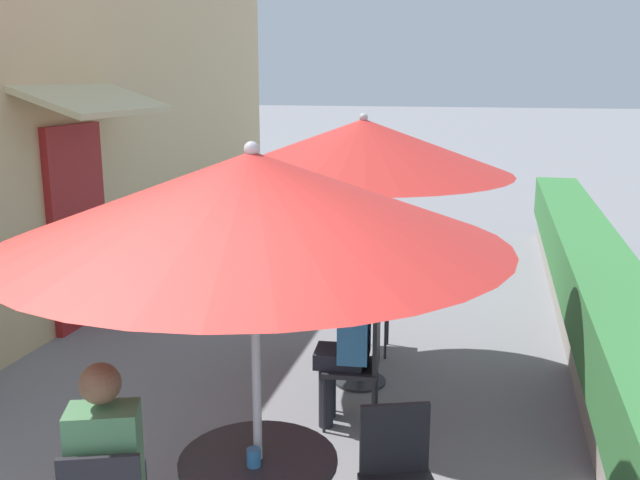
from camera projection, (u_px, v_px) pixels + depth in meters
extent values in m
cube|color=#D6B784|center=(86.00, 121.00, 7.72)|extent=(0.24, 11.13, 4.20)
cube|color=maroon|center=(78.00, 226.00, 7.40)|extent=(0.08, 0.96, 2.10)
cube|color=beige|center=(96.00, 99.00, 7.03)|extent=(0.78, 1.80, 0.30)
cube|color=gray|center=(589.00, 327.00, 6.83)|extent=(0.44, 10.13, 0.45)
cube|color=#387A3D|center=(594.00, 276.00, 6.72)|extent=(0.60, 9.62, 0.56)
cylinder|color=#28282D|center=(258.00, 460.00, 3.57)|extent=(0.80, 0.80, 0.02)
cylinder|color=#B7B7BC|center=(257.00, 386.00, 3.48)|extent=(0.04, 0.04, 2.20)
cone|color=red|center=(253.00, 198.00, 3.27)|extent=(2.39, 2.39, 0.43)
sphere|color=#B7B7BC|center=(251.00, 149.00, 3.22)|extent=(0.07, 0.07, 0.07)
cube|color=#232328|center=(395.00, 440.00, 3.85)|extent=(0.37, 0.16, 0.42)
cube|color=#4C8456|center=(105.00, 456.00, 3.45)|extent=(0.40, 0.32, 0.50)
sphere|color=brown|center=(101.00, 383.00, 3.39)|extent=(0.20, 0.20, 0.20)
cylinder|color=teal|center=(254.00, 457.00, 3.49)|extent=(0.07, 0.07, 0.09)
cylinder|color=#28282D|center=(360.00, 381.00, 6.14)|extent=(0.44, 0.44, 0.02)
cylinder|color=#28282D|center=(361.00, 344.00, 6.06)|extent=(0.06, 0.06, 0.69)
cylinder|color=#28282D|center=(361.00, 305.00, 5.98)|extent=(0.80, 0.80, 0.02)
cylinder|color=#B7B7BC|center=(362.00, 259.00, 5.89)|extent=(0.04, 0.04, 2.20)
cone|color=red|center=(363.00, 146.00, 5.68)|extent=(2.39, 2.39, 0.43)
sphere|color=#B7B7BC|center=(364.00, 117.00, 5.63)|extent=(0.07, 0.07, 0.07)
cube|color=#232328|center=(351.00, 367.00, 5.32)|extent=(0.43, 0.43, 0.04)
cube|color=#232328|center=(377.00, 342.00, 5.25)|extent=(0.06, 0.38, 0.42)
cylinder|color=#232328|center=(331.00, 384.00, 5.58)|extent=(0.02, 0.02, 0.45)
cylinder|color=#232328|center=(324.00, 404.00, 5.23)|extent=(0.02, 0.02, 0.45)
cylinder|color=#232328|center=(377.00, 387.00, 5.52)|extent=(0.02, 0.02, 0.45)
cylinder|color=#232328|center=(373.00, 408.00, 5.18)|extent=(0.02, 0.02, 0.45)
cylinder|color=#23232D|center=(329.00, 388.00, 5.48)|extent=(0.11, 0.11, 0.47)
cylinder|color=#23232D|center=(326.00, 397.00, 5.32)|extent=(0.11, 0.11, 0.47)
cube|color=#23232D|center=(339.00, 357.00, 5.32)|extent=(0.38, 0.33, 0.12)
cube|color=teal|center=(354.00, 326.00, 5.25)|extent=(0.25, 0.36, 0.50)
sphere|color=brown|center=(352.00, 277.00, 5.17)|extent=(0.20, 0.20, 0.20)
cube|color=#232328|center=(368.00, 306.00, 6.75)|extent=(0.43, 0.43, 0.04)
cube|color=#232328|center=(349.00, 284.00, 6.73)|extent=(0.06, 0.38, 0.42)
cylinder|color=#232328|center=(385.00, 336.00, 6.60)|extent=(0.02, 0.02, 0.45)
cylinder|color=#232328|center=(388.00, 323.00, 6.95)|extent=(0.02, 0.02, 0.45)
cylinder|color=#232328|center=(347.00, 334.00, 6.65)|extent=(0.02, 0.02, 0.45)
cylinder|color=#232328|center=(351.00, 321.00, 7.00)|extent=(0.02, 0.02, 0.45)
cylinder|color=teal|center=(369.00, 303.00, 5.87)|extent=(0.07, 0.07, 0.09)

